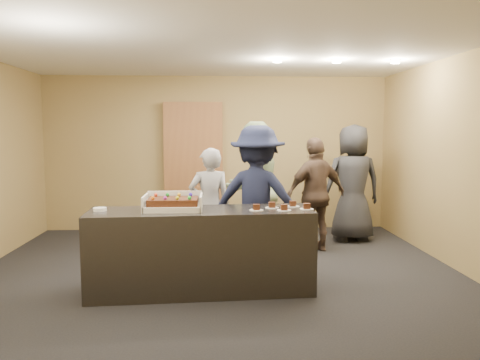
{
  "coord_description": "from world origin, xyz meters",
  "views": [
    {
      "loc": [
        -0.04,
        -5.79,
        1.75
      ],
      "look_at": [
        0.28,
        0.0,
        1.14
      ],
      "focal_mm": 35.0,
      "sensor_mm": 36.0,
      "label": 1
    }
  ],
  "objects_px": {
    "person_server_grey": "(210,206)",
    "person_navy_man": "(257,199)",
    "person_sage_man": "(253,188)",
    "person_dark_suit": "(352,183)",
    "storage_cabinet": "(194,167)",
    "cake_box": "(173,206)",
    "plate_stack": "(100,209)",
    "person_brown_extra": "(316,195)",
    "serving_counter": "(201,251)",
    "sheet_cake": "(173,201)"
  },
  "relations": [
    {
      "from": "person_server_grey",
      "to": "person_navy_man",
      "type": "relative_size",
      "value": 0.84
    },
    {
      "from": "person_sage_man",
      "to": "person_server_grey",
      "type": "bearing_deg",
      "value": -3.96
    },
    {
      "from": "person_server_grey",
      "to": "person_dark_suit",
      "type": "distance_m",
      "value": 2.53
    },
    {
      "from": "storage_cabinet",
      "to": "person_server_grey",
      "type": "bearing_deg",
      "value": -81.73
    },
    {
      "from": "storage_cabinet",
      "to": "person_dark_suit",
      "type": "xyz_separation_m",
      "value": [
        2.55,
        -0.94,
        -0.19
      ]
    },
    {
      "from": "cake_box",
      "to": "person_dark_suit",
      "type": "xyz_separation_m",
      "value": [
        2.63,
        2.25,
        -0.02
      ]
    },
    {
      "from": "storage_cabinet",
      "to": "plate_stack",
      "type": "xyz_separation_m",
      "value": [
        -0.85,
        -3.22,
        -0.2
      ]
    },
    {
      "from": "person_sage_man",
      "to": "person_brown_extra",
      "type": "height_order",
      "value": "person_sage_man"
    },
    {
      "from": "cake_box",
      "to": "person_server_grey",
      "type": "relative_size",
      "value": 0.4
    },
    {
      "from": "storage_cabinet",
      "to": "person_sage_man",
      "type": "bearing_deg",
      "value": -61.63
    },
    {
      "from": "plate_stack",
      "to": "person_dark_suit",
      "type": "bearing_deg",
      "value": 33.8
    },
    {
      "from": "storage_cabinet",
      "to": "person_navy_man",
      "type": "distance_m",
      "value": 2.68
    },
    {
      "from": "person_brown_extra",
      "to": "storage_cabinet",
      "type": "bearing_deg",
      "value": -62.9
    },
    {
      "from": "person_navy_man",
      "to": "person_dark_suit",
      "type": "xyz_separation_m",
      "value": [
        1.66,
        1.58,
        0.02
      ]
    },
    {
      "from": "serving_counter",
      "to": "person_server_grey",
      "type": "bearing_deg",
      "value": 82.37
    },
    {
      "from": "serving_counter",
      "to": "plate_stack",
      "type": "xyz_separation_m",
      "value": [
        -1.07,
        -0.01,
        0.47
      ]
    },
    {
      "from": "sheet_cake",
      "to": "person_server_grey",
      "type": "height_order",
      "value": "person_server_grey"
    },
    {
      "from": "sheet_cake",
      "to": "person_dark_suit",
      "type": "bearing_deg",
      "value": 40.78
    },
    {
      "from": "plate_stack",
      "to": "person_sage_man",
      "type": "bearing_deg",
      "value": 41.31
    },
    {
      "from": "person_sage_man",
      "to": "person_navy_man",
      "type": "relative_size",
      "value": 1.04
    },
    {
      "from": "storage_cabinet",
      "to": "person_brown_extra",
      "type": "xyz_separation_m",
      "value": [
        1.83,
        -1.56,
        -0.29
      ]
    },
    {
      "from": "person_server_grey",
      "to": "serving_counter",
      "type": "bearing_deg",
      "value": 76.91
    },
    {
      "from": "person_sage_man",
      "to": "person_navy_man",
      "type": "height_order",
      "value": "person_sage_man"
    },
    {
      "from": "storage_cabinet",
      "to": "person_brown_extra",
      "type": "distance_m",
      "value": 2.43
    },
    {
      "from": "person_navy_man",
      "to": "person_dark_suit",
      "type": "distance_m",
      "value": 2.29
    },
    {
      "from": "person_brown_extra",
      "to": "sheet_cake",
      "type": "bearing_deg",
      "value": 18.38
    },
    {
      "from": "sheet_cake",
      "to": "person_navy_man",
      "type": "xyz_separation_m",
      "value": [
        0.97,
        0.69,
        -0.09
      ]
    },
    {
      "from": "person_server_grey",
      "to": "person_sage_man",
      "type": "bearing_deg",
      "value": -154.48
    },
    {
      "from": "person_navy_man",
      "to": "person_server_grey",
      "type": "bearing_deg",
      "value": -19.86
    },
    {
      "from": "serving_counter",
      "to": "cake_box",
      "type": "xyz_separation_m",
      "value": [
        -0.3,
        0.02,
        0.49
      ]
    },
    {
      "from": "cake_box",
      "to": "person_sage_man",
      "type": "relative_size",
      "value": 0.33
    },
    {
      "from": "plate_stack",
      "to": "person_navy_man",
      "type": "xyz_separation_m",
      "value": [
        1.74,
        0.7,
        -0.01
      ]
    },
    {
      "from": "storage_cabinet",
      "to": "person_sage_man",
      "type": "relative_size",
      "value": 1.19
    },
    {
      "from": "plate_stack",
      "to": "person_brown_extra",
      "type": "bearing_deg",
      "value": 31.76
    },
    {
      "from": "serving_counter",
      "to": "sheet_cake",
      "type": "bearing_deg",
      "value": 176.69
    },
    {
      "from": "cake_box",
      "to": "person_server_grey",
      "type": "bearing_deg",
      "value": 70.94
    },
    {
      "from": "person_sage_man",
      "to": "storage_cabinet",
      "type": "bearing_deg",
      "value": -99.87
    },
    {
      "from": "plate_stack",
      "to": "person_server_grey",
      "type": "xyz_separation_m",
      "value": [
        1.16,
        1.13,
        -0.15
      ]
    },
    {
      "from": "cake_box",
      "to": "person_server_grey",
      "type": "xyz_separation_m",
      "value": [
        0.38,
        1.1,
        -0.18
      ]
    },
    {
      "from": "person_navy_man",
      "to": "person_brown_extra",
      "type": "distance_m",
      "value": 1.34
    },
    {
      "from": "storage_cabinet",
      "to": "person_brown_extra",
      "type": "relative_size",
      "value": 1.35
    },
    {
      "from": "cake_box",
      "to": "person_dark_suit",
      "type": "height_order",
      "value": "person_dark_suit"
    },
    {
      "from": "cake_box",
      "to": "person_brown_extra",
      "type": "height_order",
      "value": "person_brown_extra"
    },
    {
      "from": "person_brown_extra",
      "to": "person_server_grey",
      "type": "bearing_deg",
      "value": -3.43
    },
    {
      "from": "person_sage_man",
      "to": "person_navy_man",
      "type": "distance_m",
      "value": 0.84
    },
    {
      "from": "person_sage_man",
      "to": "person_dark_suit",
      "type": "height_order",
      "value": "person_sage_man"
    },
    {
      "from": "storage_cabinet",
      "to": "person_navy_man",
      "type": "relative_size",
      "value": 1.23
    },
    {
      "from": "plate_stack",
      "to": "person_brown_extra",
      "type": "distance_m",
      "value": 3.16
    },
    {
      "from": "plate_stack",
      "to": "person_sage_man",
      "type": "xyz_separation_m",
      "value": [
        1.76,
        1.55,
        0.02
      ]
    },
    {
      "from": "person_server_grey",
      "to": "person_dark_suit",
      "type": "relative_size",
      "value": 0.82
    }
  ]
}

